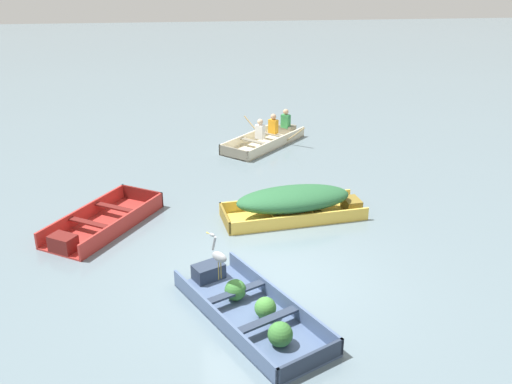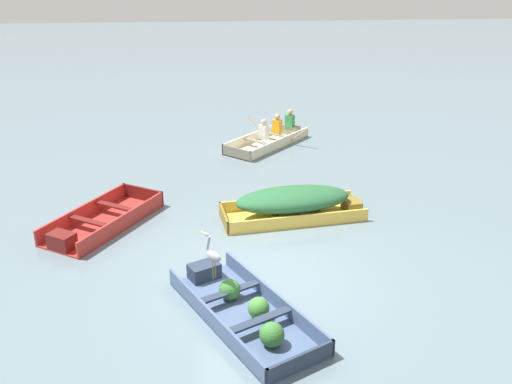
{
  "view_description": "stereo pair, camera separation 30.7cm",
  "coord_description": "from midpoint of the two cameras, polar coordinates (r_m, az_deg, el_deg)",
  "views": [
    {
      "loc": [
        -1.14,
        -9.15,
        5.76
      ],
      "look_at": [
        0.17,
        3.28,
        0.35
      ],
      "focal_mm": 40.0,
      "sensor_mm": 36.0,
      "label": 1
    },
    {
      "loc": [
        -0.84,
        -9.18,
        5.76
      ],
      "look_at": [
        0.17,
        3.28,
        0.35
      ],
      "focal_mm": 40.0,
      "sensor_mm": 36.0,
      "label": 2
    }
  ],
  "objects": [
    {
      "name": "ground_plane",
      "position": [
        10.87,
        1.34,
        -8.6
      ],
      "size": [
        80.0,
        80.0,
        0.0
      ],
      "primitive_type": "plane",
      "color": "slate"
    },
    {
      "name": "dinghy_slate_blue_foreground",
      "position": [
        9.78,
        -0.3,
        -11.62
      ],
      "size": [
        2.6,
        3.42,
        0.44
      ],
      "color": "#475B7F",
      "rests_on": "ground"
    },
    {
      "name": "heron_on_dinghy",
      "position": [
        9.82,
        -3.42,
        -6.29
      ],
      "size": [
        0.37,
        0.38,
        0.84
      ],
      "color": "olive",
      "rests_on": "dinghy_slate_blue_foreground"
    },
    {
      "name": "skiff_yellow_near_moored",
      "position": [
        13.03,
        4.46,
        -0.98
      ],
      "size": [
        3.37,
        1.57,
        0.73
      ],
      "color": "#E5BC47",
      "rests_on": "ground"
    },
    {
      "name": "skiff_red_mid_moored",
      "position": [
        13.07,
        -14.73,
        -2.96
      ],
      "size": [
        2.53,
        3.09,
        0.37
      ],
      "color": "#AD2D28",
      "rests_on": "ground"
    },
    {
      "name": "rowboat_cream_with_crew",
      "position": [
        18.07,
        2.02,
        5.47
      ],
      "size": [
        2.87,
        3.01,
        0.9
      ],
      "color": "beige",
      "rests_on": "ground"
    }
  ]
}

